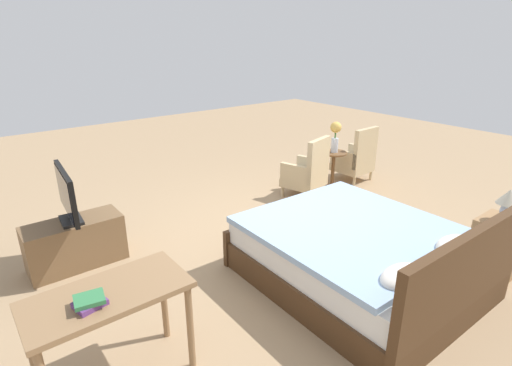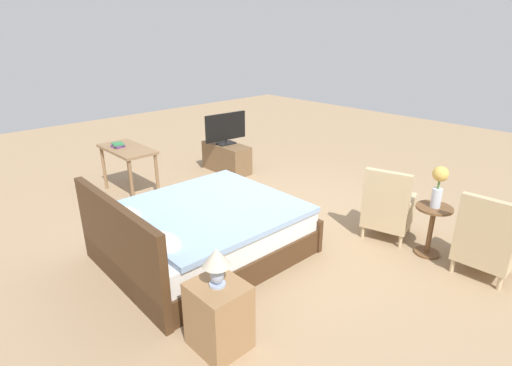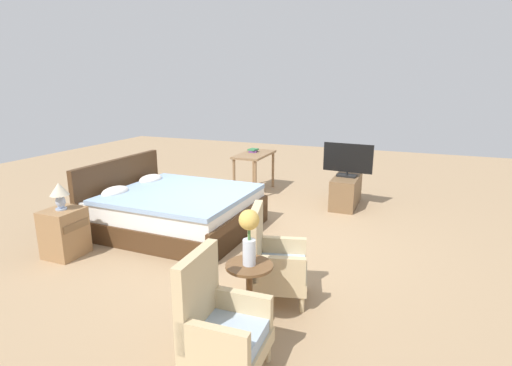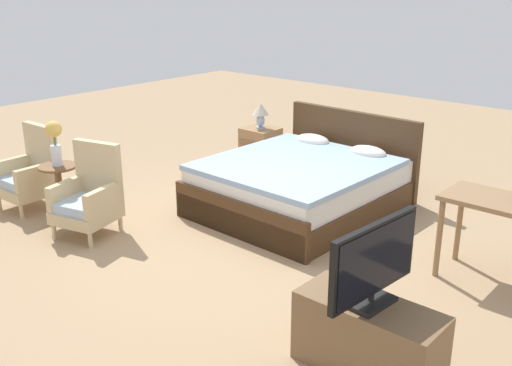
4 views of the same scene
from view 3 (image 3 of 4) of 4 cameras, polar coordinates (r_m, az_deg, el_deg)
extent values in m
plane|color=#A38460|center=(5.49, -0.51, -7.90)|extent=(16.00, 16.00, 0.00)
cube|color=#472D19|center=(5.85, -11.19, -5.27)|extent=(1.78, 2.12, 0.28)
cube|color=white|center=(5.77, -11.31, -2.84)|extent=(1.71, 2.04, 0.24)
cube|color=#93B2D6|center=(5.68, -10.69, -1.50)|extent=(1.76, 1.87, 0.06)
cube|color=#472D19|center=(6.35, -18.86, -0.99)|extent=(1.78, 0.11, 0.96)
cube|color=#472D19|center=(5.35, -2.14, -6.21)|extent=(1.78, 0.09, 0.40)
ellipsoid|color=white|center=(5.87, -19.48, -1.17)|extent=(0.45, 0.29, 0.14)
ellipsoid|color=white|center=(6.44, -14.82, 0.53)|extent=(0.45, 0.29, 0.14)
cylinder|color=#CCB284|center=(3.30, 1.72, -22.93)|extent=(0.04, 0.04, 0.16)
cylinder|color=#CCB284|center=(3.44, -6.10, -21.24)|extent=(0.04, 0.04, 0.16)
cube|color=#CCB284|center=(3.11, -4.05, -22.37)|extent=(0.56, 0.56, 0.12)
cube|color=#A3B7CC|center=(3.05, -4.09, -20.71)|extent=(0.51, 0.51, 0.10)
cube|color=#CCB284|center=(2.99, -8.37, -15.45)|extent=(0.54, 0.10, 0.64)
cube|color=#CCB284|center=(2.83, -6.20, -21.90)|extent=(0.09, 0.52, 0.26)
cube|color=#CCB284|center=(3.18, -2.32, -17.28)|extent=(0.09, 0.52, 0.26)
cylinder|color=#CCB284|center=(3.87, 6.59, -16.81)|extent=(0.04, 0.04, 0.16)
cylinder|color=#CCB284|center=(4.27, 6.68, -13.62)|extent=(0.04, 0.04, 0.16)
cylinder|color=#CCB284|center=(3.90, -0.48, -16.47)|extent=(0.04, 0.04, 0.16)
cylinder|color=#CCB284|center=(4.30, 0.37, -13.35)|extent=(0.04, 0.04, 0.16)
cube|color=#CCB284|center=(4.01, 3.32, -13.27)|extent=(0.66, 0.66, 0.12)
cube|color=#A3B7CC|center=(3.96, 3.34, -11.86)|extent=(0.61, 0.61, 0.10)
cube|color=#CCB284|center=(3.87, -0.03, -8.10)|extent=(0.54, 0.22, 0.64)
cube|color=#CCB284|center=(3.72, 3.10, -12.35)|extent=(0.20, 0.51, 0.26)
cube|color=#CCB284|center=(4.14, 3.59, -9.43)|extent=(0.20, 0.51, 0.26)
cylinder|color=brown|center=(3.68, -0.93, -19.80)|extent=(0.28, 0.28, 0.03)
cylinder|color=brown|center=(3.53, -0.95, -15.94)|extent=(0.06, 0.06, 0.55)
cylinder|color=brown|center=(3.39, -0.97, -11.74)|extent=(0.40, 0.40, 0.02)
cylinder|color=silver|center=(3.34, -0.98, -9.85)|extent=(0.11, 0.11, 0.22)
cylinder|color=#477538|center=(3.28, -0.99, -7.30)|extent=(0.02, 0.02, 0.10)
sphere|color=#E0B251|center=(3.23, -1.00, -5.29)|extent=(0.17, 0.17, 0.17)
cube|color=#997047|center=(5.40, -25.69, -6.42)|extent=(0.44, 0.40, 0.59)
cube|color=brown|center=(5.22, -24.29, -5.59)|extent=(0.37, 0.01, 0.09)
cylinder|color=#9EADC6|center=(5.31, -26.04, -3.33)|extent=(0.13, 0.13, 0.02)
ellipsoid|color=#9EADC6|center=(5.28, -26.15, -2.40)|extent=(0.11, 0.11, 0.16)
cone|color=beige|center=(5.24, -26.33, -0.78)|extent=(0.22, 0.22, 0.15)
cube|color=brown|center=(6.98, 12.73, -1.12)|extent=(0.96, 0.40, 0.51)
cube|color=black|center=(6.92, 12.85, 1.04)|extent=(0.23, 0.34, 0.03)
cylinder|color=black|center=(6.91, 12.87, 1.37)|extent=(0.04, 0.04, 0.05)
cube|color=black|center=(6.86, 12.99, 3.52)|extent=(0.12, 0.83, 0.48)
cube|color=black|center=(6.88, 13.04, 3.56)|extent=(0.07, 0.77, 0.43)
cylinder|color=#8E6B47|center=(7.14, -0.10, 0.39)|extent=(0.05, 0.05, 0.71)
cylinder|color=#8E6B47|center=(7.99, 2.44, 1.90)|extent=(0.05, 0.05, 0.71)
cylinder|color=#8E6B47|center=(7.30, -3.16, 0.69)|extent=(0.05, 0.05, 0.71)
cylinder|color=#8E6B47|center=(8.14, -0.35, 2.14)|extent=(0.05, 0.05, 0.71)
cube|color=#8E6B47|center=(7.56, -0.23, 4.09)|extent=(1.04, 0.52, 0.04)
cube|color=#66387A|center=(7.70, -0.41, 4.57)|extent=(0.20, 0.18, 0.04)
cube|color=#337A47|center=(7.70, -0.41, 4.81)|extent=(0.20, 0.18, 0.03)
camera|label=1|loc=(9.07, -12.88, 15.56)|focal=28.00mm
camera|label=2|loc=(5.58, -56.94, 11.93)|focal=28.00mm
camera|label=4|loc=(8.54, 36.64, 14.42)|focal=42.00mm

